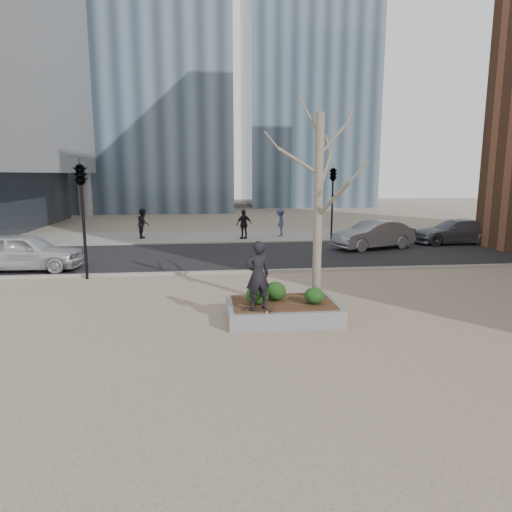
{
  "coord_description": "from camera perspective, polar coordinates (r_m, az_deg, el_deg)",
  "views": [
    {
      "loc": [
        -1.09,
        -11.79,
        3.89
      ],
      "look_at": [
        0.5,
        2.0,
        1.4
      ],
      "focal_mm": 32.0,
      "sensor_mm": 36.0,
      "label": 1
    }
  ],
  "objects": [
    {
      "name": "sycamore_tree",
      "position": [
        12.48,
        7.87,
        9.61
      ],
      "size": [
        2.8,
        2.8,
        6.6
      ],
      "primitive_type": null,
      "color": "gray",
      "rests_on": "planter_mulch"
    },
    {
      "name": "shrub_right",
      "position": [
        12.27,
        7.28,
        -4.93
      ],
      "size": [
        0.52,
        0.52,
        0.44
      ],
      "primitive_type": "ellipsoid",
      "color": "#193F14",
      "rests_on": "planter_mulch"
    },
    {
      "name": "car_silver",
      "position": [
        24.82,
        14.47,
        2.59
      ],
      "size": [
        4.72,
        2.88,
        1.47
      ],
      "primitive_type": "imported",
      "rotation": [
        0.0,
        0.0,
        5.03
      ],
      "color": "gray",
      "rests_on": "street"
    },
    {
      "name": "planter_mulch",
      "position": [
        12.45,
        3.36,
        -5.79
      ],
      "size": [
        2.7,
        1.7,
        0.04
      ],
      "primitive_type": "cube",
      "color": "#382314",
      "rests_on": "planter"
    },
    {
      "name": "traffic_light_far",
      "position": [
        27.51,
        9.51,
        6.62
      ],
      "size": [
        0.6,
        2.48,
        4.5
      ],
      "primitive_type": null,
      "color": "black",
      "rests_on": "ground"
    },
    {
      "name": "traffic_light_near",
      "position": [
        18.02,
        -20.78,
        4.29
      ],
      "size": [
        0.6,
        2.48,
        4.5
      ],
      "primitive_type": null,
      "color": "black",
      "rests_on": "ground"
    },
    {
      "name": "far_sidewalk",
      "position": [
        29.07,
        -4.38,
        2.48
      ],
      "size": [
        60.0,
        6.0,
        0.02
      ],
      "primitive_type": "cube",
      "color": "gray",
      "rests_on": "ground"
    },
    {
      "name": "shrub_middle",
      "position": [
        12.53,
        2.42,
        -4.39
      ],
      "size": [
        0.6,
        0.6,
        0.51
      ],
      "primitive_type": "ellipsoid",
      "color": "black",
      "rests_on": "planter_mulch"
    },
    {
      "name": "car_third",
      "position": [
        28.15,
        23.57,
        2.83
      ],
      "size": [
        4.79,
        2.1,
        1.37
      ],
      "primitive_type": "imported",
      "rotation": [
        0.0,
        0.0,
        4.67
      ],
      "color": "slate",
      "rests_on": "street"
    },
    {
      "name": "skateboarder",
      "position": [
        11.44,
        0.21,
        -2.42
      ],
      "size": [
        0.72,
        0.55,
        1.75
      ],
      "primitive_type": "imported",
      "rotation": [
        0.0,
        0.0,
        3.38
      ],
      "color": "black",
      "rests_on": "skateboard"
    },
    {
      "name": "skateboard",
      "position": [
        11.67,
        0.21,
        -6.79
      ],
      "size": [
        0.8,
        0.44,
        0.08
      ],
      "primitive_type": null,
      "rotation": [
        0.0,
        0.0,
        -0.33
      ],
      "color": "black",
      "rests_on": "planter"
    },
    {
      "name": "pedestrian_c",
      "position": [
        27.63,
        -1.51,
        3.98
      ],
      "size": [
        1.13,
        0.81,
        1.77
      ],
      "primitive_type": "imported",
      "rotation": [
        0.0,
        0.0,
        3.55
      ],
      "color": "black",
      "rests_on": "far_sidewalk"
    },
    {
      "name": "police_car",
      "position": [
        20.78,
        -26.9,
        0.48
      ],
      "size": [
        4.61,
        2.07,
        1.54
      ],
      "primitive_type": "imported",
      "rotation": [
        0.0,
        0.0,
        1.51
      ],
      "color": "#BDBDC1",
      "rests_on": "street"
    },
    {
      "name": "shrub_left",
      "position": [
        12.09,
        0.15,
        -4.9
      ],
      "size": [
        0.6,
        0.6,
        0.51
      ],
      "primitive_type": "ellipsoid",
      "color": "#173A12",
      "rests_on": "planter_mulch"
    },
    {
      "name": "pedestrian_b",
      "position": [
        28.95,
        3.03,
        4.24
      ],
      "size": [
        0.73,
        1.18,
        1.76
      ],
      "primitive_type": "imported",
      "rotation": [
        0.0,
        0.0,
        4.64
      ],
      "color": "#394468",
      "rests_on": "far_sidewalk"
    },
    {
      "name": "pedestrian_a",
      "position": [
        28.86,
        -13.91,
        3.99
      ],
      "size": [
        0.74,
        0.92,
        1.81
      ],
      "primitive_type": "imported",
      "rotation": [
        0.0,
        0.0,
        1.63
      ],
      "color": "black",
      "rests_on": "far_sidewalk"
    },
    {
      "name": "planter",
      "position": [
        12.52,
        3.35,
        -6.87
      ],
      "size": [
        3.0,
        2.0,
        0.45
      ],
      "primitive_type": "cube",
      "color": "gray",
      "rests_on": "ground"
    },
    {
      "name": "street",
      "position": [
        22.16,
        -3.66,
        0.07
      ],
      "size": [
        60.0,
        8.0,
        0.02
      ],
      "primitive_type": "cube",
      "color": "black",
      "rests_on": "ground"
    },
    {
      "name": "ground",
      "position": [
        12.46,
        -1.24,
        -8.02
      ],
      "size": [
        120.0,
        120.0,
        0.0
      ],
      "primitive_type": "plane",
      "color": "gray",
      "rests_on": "ground"
    }
  ]
}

